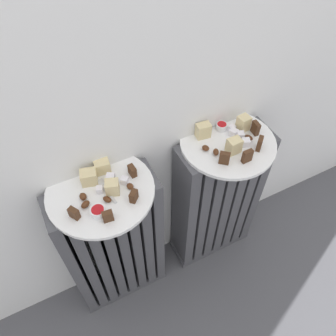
{
  "coord_description": "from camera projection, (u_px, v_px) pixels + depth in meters",
  "views": [
    {
      "loc": [
        -0.3,
        -0.31,
        1.43
      ],
      "look_at": [
        0.0,
        0.28,
        0.65
      ],
      "focal_mm": 35.81,
      "sensor_mm": 36.0,
      "label": 1
    }
  ],
  "objects": [
    {
      "name": "ground_plane",
      "position": [
        199.0,
        318.0,
        1.36
      ],
      "size": [
        6.0,
        6.0,
        0.0
      ],
      "primitive_type": "plane",
      "color": "#4C4C51"
    },
    {
      "name": "radiator_left",
      "position": [
        115.0,
        246.0,
        1.21
      ],
      "size": [
        0.35,
        0.13,
        0.66
      ],
      "color": "#47474C",
      "rests_on": "ground_plane"
    },
    {
      "name": "radiator_right",
      "position": [
        216.0,
        202.0,
        1.33
      ],
      "size": [
        0.35,
        0.13,
        0.66
      ],
      "color": "#47474C",
      "rests_on": "ground_plane"
    },
    {
      "name": "plate_left",
      "position": [
        100.0,
        191.0,
        0.95
      ],
      "size": [
        0.31,
        0.31,
        0.01
      ],
      "primitive_type": "cylinder",
      "color": "white",
      "rests_on": "radiator_left"
    },
    {
      "name": "plate_right",
      "position": [
        228.0,
        142.0,
        1.07
      ],
      "size": [
        0.31,
        0.31,
        0.01
      ],
      "primitive_type": "cylinder",
      "color": "white",
      "rests_on": "radiator_right"
    },
    {
      "name": "dark_cake_slice_left_0",
      "position": [
        74.0,
        213.0,
        0.88
      ],
      "size": [
        0.03,
        0.03,
        0.03
      ],
      "primitive_type": "cube",
      "rotation": [
        0.0,
        0.0,
        -1.01
      ],
      "color": "#472B19",
      "rests_on": "plate_left"
    },
    {
      "name": "dark_cake_slice_left_1",
      "position": [
        108.0,
        216.0,
        0.87
      ],
      "size": [
        0.03,
        0.02,
        0.03
      ],
      "primitive_type": "cube",
      "rotation": [
        0.0,
        0.0,
        -0.12
      ],
      "color": "#472B19",
      "rests_on": "plate_left"
    },
    {
      "name": "dark_cake_slice_left_2",
      "position": [
        134.0,
        196.0,
        0.91
      ],
      "size": [
        0.03,
        0.03,
        0.03
      ],
      "primitive_type": "cube",
      "rotation": [
        0.0,
        0.0,
        0.77
      ],
      "color": "#472B19",
      "rests_on": "plate_left"
    },
    {
      "name": "dark_cake_slice_left_3",
      "position": [
        132.0,
        171.0,
        0.97
      ],
      "size": [
        0.02,
        0.03,
        0.03
      ],
      "primitive_type": "cube",
      "rotation": [
        0.0,
        0.0,
        1.66
      ],
      "color": "#472B19",
      "rests_on": "plate_left"
    },
    {
      "name": "marble_cake_slice_left_0",
      "position": [
        89.0,
        177.0,
        0.95
      ],
      "size": [
        0.05,
        0.05,
        0.04
      ],
      "primitive_type": "cube",
      "rotation": [
        0.0,
        0.0,
        -0.27
      ],
      "color": "beige",
      "rests_on": "plate_left"
    },
    {
      "name": "marble_cake_slice_left_1",
      "position": [
        112.0,
        187.0,
        0.92
      ],
      "size": [
        0.05,
        0.04,
        0.04
      ],
      "primitive_type": "cube",
      "rotation": [
        0.0,
        0.0,
        -0.37
      ],
      "color": "beige",
      "rests_on": "plate_left"
    },
    {
      "name": "marble_cake_slice_left_2",
      "position": [
        102.0,
        166.0,
        0.97
      ],
      "size": [
        0.05,
        0.04,
        0.04
      ],
      "primitive_type": "cube",
      "rotation": [
        0.0,
        0.0,
        -0.11
      ],
      "color": "beige",
      "rests_on": "plate_left"
    },
    {
      "name": "turkish_delight_left_0",
      "position": [
        125.0,
        180.0,
        0.95
      ],
      "size": [
        0.03,
        0.03,
        0.02
      ],
      "primitive_type": "cube",
      "rotation": [
        0.0,
        0.0,
        0.82
      ],
      "color": "white",
      "rests_on": "plate_left"
    },
    {
      "name": "turkish_delight_left_1",
      "position": [
        100.0,
        190.0,
        0.93
      ],
      "size": [
        0.02,
        0.02,
        0.02
      ],
      "primitive_type": "cube",
      "rotation": [
        0.0,
        0.0,
        1.17
      ],
      "color": "white",
      "rests_on": "plate_left"
    },
    {
      "name": "turkish_delight_left_2",
      "position": [
        111.0,
        178.0,
        0.96
      ],
      "size": [
        0.03,
        0.03,
        0.02
      ],
      "primitive_type": "cube",
      "rotation": [
        0.0,
        0.0,
        1.05
      ],
      "color": "white",
      "rests_on": "plate_left"
    },
    {
      "name": "medjool_date_left_0",
      "position": [
        85.0,
        204.0,
        0.9
      ],
      "size": [
        0.03,
        0.03,
        0.02
      ],
      "primitive_type": "ellipsoid",
      "rotation": [
        0.0,
        0.0,
        0.48
      ],
      "color": "#4C2814",
      "rests_on": "plate_left"
    },
    {
      "name": "medjool_date_left_1",
      "position": [
        130.0,
        186.0,
        0.94
      ],
      "size": [
        0.02,
        0.03,
        0.02
      ],
      "primitive_type": "ellipsoid",
      "rotation": [
        0.0,
        0.0,
        1.77
      ],
      "color": "#4C2814",
      "rests_on": "plate_left"
    },
    {
      "name": "medjool_date_left_2",
      "position": [
        83.0,
        196.0,
        0.92
      ],
      "size": [
        0.02,
        0.02,
        0.02
      ],
      "primitive_type": "ellipsoid",
      "rotation": [
        0.0,
        0.0,
        1.61
      ],
      "color": "#4C2814",
      "rests_on": "plate_left"
    },
    {
      "name": "medjool_date_left_3",
      "position": [
        107.0,
        199.0,
        0.92
      ],
      "size": [
        0.03,
        0.03,
        0.01
      ],
      "primitive_type": "ellipsoid",
      "rotation": [
        0.0,
        0.0,
        2.18
      ],
      "color": "#4C2814",
      "rests_on": "plate_left"
    },
    {
      "name": "jam_bowl_left",
      "position": [
        98.0,
        211.0,
        0.88
      ],
      "size": [
        0.04,
        0.04,
        0.02
      ],
      "color": "white",
      "rests_on": "plate_left"
    },
    {
      "name": "dark_cake_slice_right_0",
      "position": [
        224.0,
        158.0,
        0.99
      ],
      "size": [
        0.03,
        0.03,
        0.04
      ],
      "primitive_type": "cube",
      "rotation": [
        0.0,
        0.0,
        -0.72
      ],
      "color": "#472B19",
      "rests_on": "plate_right"
    },
    {
      "name": "dark_cake_slice_right_1",
      "position": [
        247.0,
        156.0,
        1.0
      ],
      "size": [
        0.03,
        0.01,
        0.04
      ],
      "primitive_type": "cube",
      "rotation": [
        0.0,
        0.0,
        0.01
      ],
      "color": "#472B19",
      "rests_on": "plate_right"
    },
    {
      "name": "dark_cake_slice_right_2",
      "position": [
        260.0,
        144.0,
        1.03
      ],
      "size": [
        0.03,
        0.03,
        0.04
      ],
      "primitive_type": "cube",
      "rotation": [
        0.0,
        0.0,
        0.75
      ],
      "color": "#472B19",
      "rests_on": "plate_right"
    },
    {
      "name": "dark_cake_slice_right_3",
      "position": [
        256.0,
        128.0,
        1.08
      ],
      "size": [
        0.02,
        0.03,
        0.04
      ],
      "primitive_type": "cube",
      "rotation": [
        0.0,
        0.0,
        1.48
      ],
      "color": "#472B19",
      "rests_on": "plate_right"
    },
    {
      "name": "marble_cake_slice_right_0",
      "position": [
        243.0,
        123.0,
        1.09
      ],
      "size": [
        0.04,
        0.04,
        0.05
      ],
      "primitive_type": "cube",
      "rotation": [
        0.0,
        0.0,
        0.1
      ],
      "color": "beige",
      "rests_on": "plate_right"
    },
    {
      "name": "marble_cake_slice_right_1",
      "position": [
        234.0,
        146.0,
        1.02
      ],
      "size": [
        0.04,
        0.03,
        0.05
      ],
      "primitive_type": "cube",
      "rotation": [
        0.0,
        0.0,
        0.02
      ],
      "color": "beige",
      "rests_on": "plate_right"
    },
    {
      "name": "marble_cake_slice_right_2",
      "position": [
        203.0,
        131.0,
        1.06
      ],
      "size": [
        0.05,
        0.04,
        0.05
      ],
      "primitive_type": "cube",
      "rotation": [
        0.0,
        0.0,
        -0.13
      ],
      "color": "beige",
      "rests_on": "plate_right"
    },
    {
      "name": "turkish_delight_right_0",
      "position": [
        232.0,
        128.0,
        1.09
      ],
      "size": [
        0.02,
        0.02,
        0.02
      ],
      "primitive_type": "cube",
      "rotation": [
        0.0,
        0.0,
        0.35
      ],
      "color": "white",
      "rests_on": "plate_right"
    },
    {
      "name": "turkish_delight_right_1",
      "position": [
        246.0,
        142.0,
        1.05
      ],
      "size": [
        0.03,
        0.03,
        0.02
      ],
      "primitive_type": "cube",
      "rotation": [
        0.0,
        0.0,
        1.19
      ],
      "color": "white",
      "rests_on": "plate_right"
    },
    {
      "name": "turkish_delight_right_2",
      "position": [
        234.0,
        133.0,
        1.08
      ],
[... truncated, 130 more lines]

